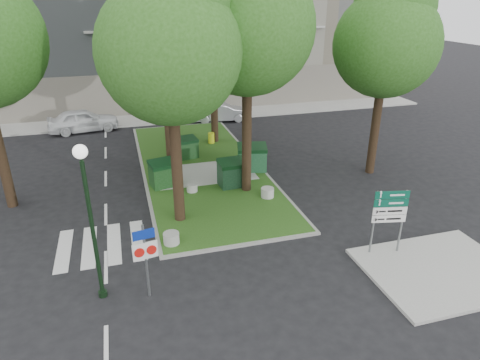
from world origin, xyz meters
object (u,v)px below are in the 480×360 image
object	(u,v)px
dumpster_a	(165,173)
car_silver	(221,112)
tree_median_near_left	(171,38)
tree_median_far	(213,1)
tree_street_right	(389,34)
bollard_right	(267,192)
dumpster_c	(233,173)
street_lamp	(89,207)
traffic_sign_pole	(145,252)
litter_bin	(211,138)
directional_sign	(389,212)
tree_median_near_right	(249,13)
car_white	(83,120)
dumpster_b	(186,148)
bollard_mid	(192,188)
dumpster_d	(252,158)
bollard_left	(171,238)
tree_median_mid	(164,32)

from	to	relation	value
dumpster_a	car_silver	xyz separation A→B (m)	(5.41, 10.67, -0.06)
tree_median_near_left	tree_median_far	world-z (taller)	tree_median_far
tree_street_right	bollard_right	bearing A→B (deg)	-165.92
tree_median_far	dumpster_c	xyz separation A→B (m)	(-0.75, -6.92, -7.56)
street_lamp	traffic_sign_pole	distance (m)	2.12
litter_bin	directional_sign	world-z (taller)	directional_sign
bollard_right	traffic_sign_pole	bearing A→B (deg)	-137.06
tree_median_near_right	car_white	bearing A→B (deg)	122.94
dumpster_b	directional_sign	bearing A→B (deg)	-77.23
tree_median_near_right	traffic_sign_pole	bearing A→B (deg)	-128.72
bollard_right	car_silver	bearing A→B (deg)	85.45
litter_bin	car_white	world-z (taller)	car_white
tree_median_near_right	bollard_mid	size ratio (longest dim) A/B	22.49
dumpster_d	bollard_mid	distance (m)	3.99
bollard_mid	tree_street_right	bearing A→B (deg)	0.35
tree_median_near_right	bollard_right	bearing A→B (deg)	-61.32
dumpster_a	car_white	xyz separation A→B (m)	(-4.21, 10.80, 0.04)
tree_median_near_left	bollard_left	xyz separation A→B (m)	(-0.69, -1.86, -6.98)
dumpster_c	street_lamp	world-z (taller)	street_lamp
litter_bin	dumpster_d	bearing A→B (deg)	-77.09
tree_median_near_right	bollard_mid	bearing A→B (deg)	170.48
bollard_left	bollard_right	bearing A→B (deg)	29.91
dumpster_b	dumpster_c	world-z (taller)	dumpster_c
street_lamp	car_white	world-z (taller)	street_lamp
tree_median_near_left	street_lamp	bearing A→B (deg)	-127.32
street_lamp	tree_median_mid	bearing A→B (deg)	70.99
tree_median_far	bollard_left	distance (m)	14.56
dumpster_c	traffic_sign_pole	world-z (taller)	traffic_sign_pole
dumpster_c	litter_bin	distance (m)	6.53
dumpster_a	traffic_sign_pole	size ratio (longest dim) A/B	0.62
tree_median_far	dumpster_c	bearing A→B (deg)	-96.21
tree_median_far	directional_sign	size ratio (longest dim) A/B	4.89
dumpster_a	car_white	distance (m)	11.59
tree_street_right	dumpster_c	xyz separation A→B (m)	(-7.55, 0.08, -6.22)
tree_median_mid	directional_sign	size ratio (longest dim) A/B	4.10
tree_median_near_right	dumpster_c	distance (m)	7.27
bollard_right	street_lamp	bearing A→B (deg)	-145.21
bollard_left	car_silver	size ratio (longest dim) A/B	0.14
tree_median_mid	traffic_sign_pole	size ratio (longest dim) A/B	3.91
tree_median_far	litter_bin	distance (m)	7.89
tree_median_near_right	bollard_mid	xyz separation A→B (m)	(-2.63, 0.44, -7.68)
bollard_mid	litter_bin	world-z (taller)	litter_bin
car_silver	dumpster_d	bearing A→B (deg)	-178.45
street_lamp	directional_sign	size ratio (longest dim) A/B	2.07
bollard_mid	litter_bin	size ratio (longest dim) A/B	0.77
traffic_sign_pole	directional_sign	bearing A→B (deg)	-9.40
tree_median_far	litter_bin	bearing A→B (deg)	-134.61
tree_median_near_left	bollard_mid	bearing A→B (deg)	70.34
dumpster_d	tree_street_right	bearing A→B (deg)	-2.66
directional_sign	dumpster_a	bearing A→B (deg)	142.62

